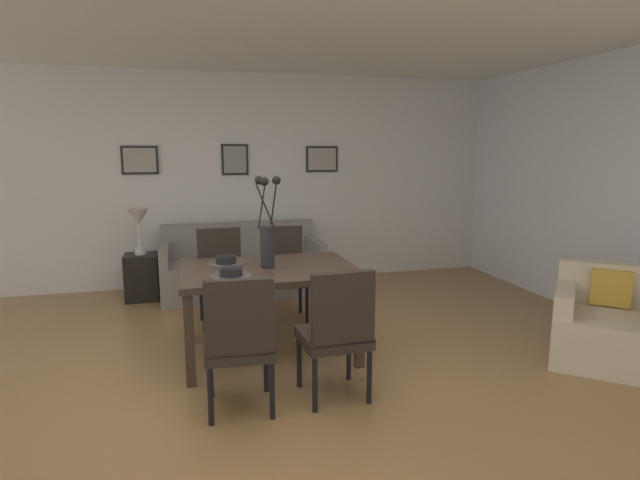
{
  "coord_description": "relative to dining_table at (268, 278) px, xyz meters",
  "views": [
    {
      "loc": [
        -0.38,
        -3.27,
        1.69
      ],
      "look_at": [
        0.71,
        0.8,
        0.94
      ],
      "focal_mm": 28.91,
      "sensor_mm": 36.0,
      "label": 1
    }
  ],
  "objects": [
    {
      "name": "ground_plane",
      "position": [
        -0.26,
        -0.77,
        -0.65
      ],
      "size": [
        9.0,
        9.0,
        0.0
      ],
      "primitive_type": "plane",
      "color": "olive"
    },
    {
      "name": "back_wall_panel",
      "position": [
        -0.26,
        2.48,
        0.65
      ],
      "size": [
        9.0,
        0.1,
        2.6
      ],
      "primitive_type": "cube",
      "color": "silver",
      "rests_on": "ground"
    },
    {
      "name": "ceiling_panel",
      "position": [
        -0.26,
        -0.37,
        1.99
      ],
      "size": [
        9.0,
        7.2,
        0.08
      ],
      "primitive_type": "cube",
      "color": "white"
    },
    {
      "name": "dining_table",
      "position": [
        0.0,
        0.0,
        0.0
      ],
      "size": [
        1.4,
        1.0,
        0.74
      ],
      "color": "#3D2D23",
      "rests_on": "ground"
    },
    {
      "name": "dining_chair_near_left",
      "position": [
        -0.34,
        -0.92,
        -0.14
      ],
      "size": [
        0.46,
        0.46,
        0.92
      ],
      "color": "black",
      "rests_on": "ground"
    },
    {
      "name": "dining_chair_near_right",
      "position": [
        -0.31,
        0.91,
        -0.14
      ],
      "size": [
        0.46,
        0.46,
        0.92
      ],
      "color": "black",
      "rests_on": "ground"
    },
    {
      "name": "dining_chair_far_left",
      "position": [
        0.31,
        -0.91,
        -0.14
      ],
      "size": [
        0.46,
        0.46,
        0.92
      ],
      "color": "black",
      "rests_on": "ground"
    },
    {
      "name": "dining_chair_far_right",
      "position": [
        0.3,
        0.88,
        -0.14
      ],
      "size": [
        0.46,
        0.46,
        0.92
      ],
      "color": "black",
      "rests_on": "ground"
    },
    {
      "name": "centerpiece_vase",
      "position": [
        0.0,
        0.0,
        0.37
      ],
      "size": [
        0.21,
        0.23,
        0.73
      ],
      "color": "#232326",
      "rests_on": "dining_table"
    },
    {
      "name": "placemat_near_left",
      "position": [
        -0.32,
        -0.22,
        0.09
      ],
      "size": [
        0.32,
        0.32,
        0.01
      ],
      "primitive_type": "cylinder",
      "color": "#4C4742",
      "rests_on": "dining_table"
    },
    {
      "name": "bowl_near_left",
      "position": [
        -0.32,
        -0.22,
        0.13
      ],
      "size": [
        0.17,
        0.17,
        0.07
      ],
      "color": "black",
      "rests_on": "dining_table"
    },
    {
      "name": "placemat_near_right",
      "position": [
        -0.32,
        0.22,
        0.09
      ],
      "size": [
        0.32,
        0.32,
        0.01
      ],
      "primitive_type": "cylinder",
      "color": "#4C4742",
      "rests_on": "dining_table"
    },
    {
      "name": "bowl_near_right",
      "position": [
        -0.32,
        0.22,
        0.13
      ],
      "size": [
        0.17,
        0.17,
        0.07
      ],
      "color": "black",
      "rests_on": "dining_table"
    },
    {
      "name": "sofa",
      "position": [
        0.0,
        1.93,
        -0.38
      ],
      "size": [
        1.84,
        0.84,
        0.8
      ],
      "color": "gray",
      "rests_on": "ground"
    },
    {
      "name": "side_table",
      "position": [
        -1.13,
        1.94,
        -0.39
      ],
      "size": [
        0.36,
        0.36,
        0.52
      ],
      "primitive_type": "cube",
      "color": "black",
      "rests_on": "ground"
    },
    {
      "name": "table_lamp",
      "position": [
        -1.13,
        1.94,
        0.24
      ],
      "size": [
        0.22,
        0.22,
        0.51
      ],
      "color": "beige",
      "rests_on": "side_table"
    },
    {
      "name": "armchair",
      "position": [
        2.61,
        -0.83,
        -0.37
      ],
      "size": [
        1.13,
        1.13,
        0.75
      ],
      "color": "beige",
      "rests_on": "ground"
    },
    {
      "name": "framed_picture_left",
      "position": [
        -1.11,
        2.41,
        0.9
      ],
      "size": [
        0.41,
        0.03,
        0.33
      ],
      "color": "black"
    },
    {
      "name": "framed_picture_center",
      "position": [
        -0.0,
        2.41,
        0.9
      ],
      "size": [
        0.32,
        0.03,
        0.37
      ],
      "color": "black"
    },
    {
      "name": "framed_picture_right",
      "position": [
        1.11,
        2.41,
        0.9
      ],
      "size": [
        0.41,
        0.03,
        0.33
      ],
      "color": "black"
    }
  ]
}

